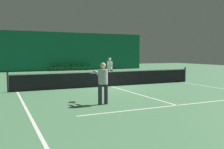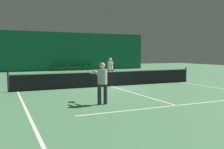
# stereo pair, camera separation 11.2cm
# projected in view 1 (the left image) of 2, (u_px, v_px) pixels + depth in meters

# --- Properties ---
(ground_plane) EXTENTS (60.00, 60.00, 0.00)m
(ground_plane) POSITION_uv_depth(u_px,v_px,m) (110.00, 86.00, 15.67)
(ground_plane) COLOR #4C7F56
(backdrop_curtain) EXTENTS (23.00, 0.12, 4.62)m
(backdrop_curtain) POSITION_uv_depth(u_px,v_px,m) (56.00, 51.00, 29.71)
(backdrop_curtain) COLOR #146042
(backdrop_curtain) RESTS_ON ground
(court_line_baseline_far) EXTENTS (11.00, 0.10, 0.00)m
(court_line_baseline_far) POSITION_uv_depth(u_px,v_px,m) (64.00, 73.00, 26.44)
(court_line_baseline_far) COLOR white
(court_line_baseline_far) RESTS_ON ground
(court_line_service_far) EXTENTS (8.25, 0.10, 0.00)m
(court_line_service_far) POSITION_uv_depth(u_px,v_px,m) (80.00, 77.00, 21.46)
(court_line_service_far) COLOR white
(court_line_service_far) RESTS_ON ground
(court_line_service_near) EXTENTS (8.25, 0.10, 0.00)m
(court_line_service_near) POSITION_uv_depth(u_px,v_px,m) (177.00, 105.00, 9.88)
(court_line_service_near) COLOR white
(court_line_service_near) RESTS_ON ground
(court_line_sideline_left) EXTENTS (0.10, 23.80, 0.00)m
(court_line_sideline_left) POSITION_uv_depth(u_px,v_px,m) (17.00, 92.00, 13.38)
(court_line_sideline_left) COLOR white
(court_line_sideline_left) RESTS_ON ground
(court_line_sideline_right) EXTENTS (0.10, 23.80, 0.00)m
(court_line_sideline_right) POSITION_uv_depth(u_px,v_px,m) (180.00, 82.00, 17.96)
(court_line_sideline_right) COLOR white
(court_line_sideline_right) RESTS_ON ground
(court_line_centre) EXTENTS (0.10, 12.80, 0.00)m
(court_line_centre) POSITION_uv_depth(u_px,v_px,m) (110.00, 86.00, 15.67)
(court_line_centre) COLOR white
(court_line_centre) RESTS_ON ground
(tennis_net) EXTENTS (12.00, 0.10, 1.07)m
(tennis_net) POSITION_uv_depth(u_px,v_px,m) (110.00, 78.00, 15.63)
(tennis_net) COLOR black
(tennis_net) RESTS_ON ground
(player_near) EXTENTS (0.43, 1.36, 1.69)m
(player_near) POSITION_uv_depth(u_px,v_px,m) (103.00, 80.00, 10.04)
(player_near) COLOR #2D2D38
(player_near) RESTS_ON ground
(player_far) EXTENTS (0.83, 1.42, 1.74)m
(player_far) POSITION_uv_depth(u_px,v_px,m) (110.00, 67.00, 18.64)
(player_far) COLOR black
(player_far) RESTS_ON ground
(courtside_chair_0) EXTENTS (0.44, 0.44, 0.84)m
(courtside_chair_0) POSITION_uv_depth(u_px,v_px,m) (54.00, 67.00, 29.19)
(courtside_chair_0) COLOR brown
(courtside_chair_0) RESTS_ON ground
(courtside_chair_1) EXTENTS (0.44, 0.44, 0.84)m
(courtside_chair_1) POSITION_uv_depth(u_px,v_px,m) (60.00, 67.00, 29.49)
(courtside_chair_1) COLOR brown
(courtside_chair_1) RESTS_ON ground
(courtside_chair_2) EXTENTS (0.44, 0.44, 0.84)m
(courtside_chair_2) POSITION_uv_depth(u_px,v_px,m) (66.00, 67.00, 29.79)
(courtside_chair_2) COLOR brown
(courtside_chair_2) RESTS_ON ground
(courtside_chair_3) EXTENTS (0.44, 0.44, 0.84)m
(courtside_chair_3) POSITION_uv_depth(u_px,v_px,m) (72.00, 67.00, 30.09)
(courtside_chair_3) COLOR brown
(courtside_chair_3) RESTS_ON ground
(courtside_chair_4) EXTENTS (0.44, 0.44, 0.84)m
(courtside_chair_4) POSITION_uv_depth(u_px,v_px,m) (77.00, 66.00, 30.38)
(courtside_chair_4) COLOR brown
(courtside_chair_4) RESTS_ON ground
(courtside_chair_5) EXTENTS (0.44, 0.44, 0.84)m
(courtside_chair_5) POSITION_uv_depth(u_px,v_px,m) (83.00, 66.00, 30.68)
(courtside_chair_5) COLOR brown
(courtside_chair_5) RESTS_ON ground
(courtside_chair_6) EXTENTS (0.44, 0.44, 0.84)m
(courtside_chair_6) POSITION_uv_depth(u_px,v_px,m) (89.00, 66.00, 30.98)
(courtside_chair_6) COLOR brown
(courtside_chair_6) RESTS_ON ground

